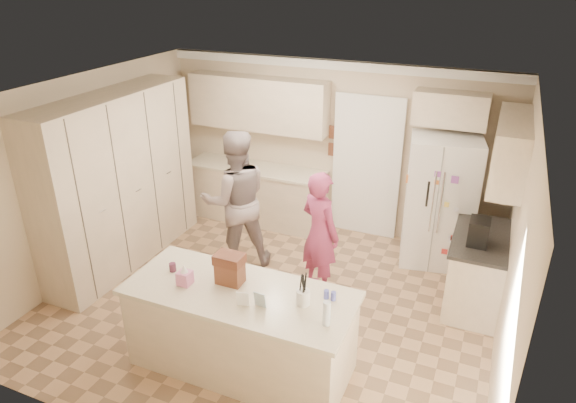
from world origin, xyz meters
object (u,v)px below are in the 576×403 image
at_px(tissue_box, 185,278).
at_px(dollhouse_body, 230,273).
at_px(refrigerator, 439,202).
at_px(teen_girl, 320,233).
at_px(utensil_crock, 303,297).
at_px(island_base, 241,331).
at_px(teen_boy, 236,200).
at_px(coffee_maker, 479,232).

relative_size(tissue_box, dollhouse_body, 0.54).
relative_size(refrigerator, teen_girl, 1.12).
relative_size(utensil_crock, teen_girl, 0.09).
xyz_separation_m(island_base, dollhouse_body, (-0.15, 0.10, 0.60)).
xyz_separation_m(utensil_crock, teen_boy, (-1.65, 1.74, -0.04)).
bearing_deg(utensil_crock, coffee_maker, 52.88).
height_order(utensil_crock, teen_girl, teen_girl).
bearing_deg(island_base, teen_girl, 81.32).
xyz_separation_m(coffee_maker, island_base, (-2.05, -1.90, -0.63)).
relative_size(dollhouse_body, teen_girl, 0.16).
xyz_separation_m(coffee_maker, tissue_box, (-2.60, -2.00, -0.07)).
height_order(island_base, utensil_crock, utensil_crock).
distance_m(coffee_maker, island_base, 2.87).
distance_m(teen_boy, teen_girl, 1.27).
bearing_deg(island_base, dollhouse_body, 146.31).
bearing_deg(coffee_maker, teen_boy, -177.98).
bearing_deg(dollhouse_body, teen_girl, 75.40).
height_order(dollhouse_body, teen_boy, teen_boy).
bearing_deg(dollhouse_body, coffee_maker, 39.29).
xyz_separation_m(island_base, utensil_crock, (0.65, 0.05, 0.56)).
relative_size(coffee_maker, tissue_box, 2.14).
bearing_deg(refrigerator, tissue_box, -134.03).
relative_size(island_base, utensil_crock, 14.67).
relative_size(teen_boy, teen_girl, 1.19).
distance_m(utensil_crock, teen_boy, 2.40).
xyz_separation_m(refrigerator, tissue_box, (-2.04, -3.03, 0.10)).
relative_size(coffee_maker, teen_boy, 0.16).
xyz_separation_m(teen_boy, teen_girl, (1.25, -0.16, -0.15)).
bearing_deg(utensil_crock, teen_boy, 133.50).
distance_m(refrigerator, island_base, 3.32).
xyz_separation_m(utensil_crock, teen_girl, (-0.40, 1.58, -0.19)).
height_order(refrigerator, coffee_maker, refrigerator).
height_order(refrigerator, island_base, refrigerator).
bearing_deg(refrigerator, island_base, -127.04).
distance_m(coffee_maker, teen_girl, 1.84).
distance_m(coffee_maker, tissue_box, 3.28).
bearing_deg(tissue_box, teen_boy, 103.47).
bearing_deg(coffee_maker, utensil_crock, -127.12).
height_order(island_base, tissue_box, tissue_box).
bearing_deg(tissue_box, utensil_crock, 7.13).
xyz_separation_m(refrigerator, teen_boy, (-2.50, -1.14, 0.06)).
bearing_deg(teen_boy, dollhouse_body, 79.41).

